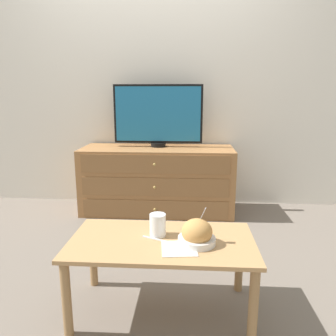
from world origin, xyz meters
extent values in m
plane|color=#70665B|center=(0.00, 0.00, 0.00)|extent=(12.00, 12.00, 0.00)
cube|color=white|center=(0.00, 0.03, 1.30)|extent=(12.00, 0.05, 2.60)
cube|color=#9E6B3D|center=(0.07, -0.28, 0.31)|extent=(1.41, 0.50, 0.61)
cube|color=brown|center=(0.07, -0.54, 0.10)|extent=(1.29, 0.01, 0.16)
sphere|color=tan|center=(0.07, -0.54, 0.10)|extent=(0.02, 0.02, 0.02)
cube|color=brown|center=(0.07, -0.54, 0.31)|extent=(1.29, 0.01, 0.16)
sphere|color=tan|center=(0.07, -0.54, 0.31)|extent=(0.02, 0.02, 0.02)
cube|color=brown|center=(0.07, -0.54, 0.51)|extent=(1.29, 0.01, 0.16)
sphere|color=tan|center=(0.07, -0.54, 0.51)|extent=(0.02, 0.02, 0.02)
cylinder|color=black|center=(0.07, -0.22, 0.63)|extent=(0.14, 0.14, 0.04)
cube|color=black|center=(0.07, -0.21, 0.92)|extent=(0.83, 0.04, 0.54)
cube|color=#1E6B9E|center=(0.07, -0.23, 0.92)|extent=(0.79, 0.01, 0.50)
cube|color=tan|center=(0.23, -1.78, 0.39)|extent=(0.91, 0.49, 0.02)
cylinder|color=#9C7549|center=(-0.19, -1.99, 0.19)|extent=(0.04, 0.04, 0.38)
cylinder|color=#9C7549|center=(0.65, -1.99, 0.19)|extent=(0.04, 0.04, 0.38)
cylinder|color=#9C7549|center=(-0.19, -1.57, 0.19)|extent=(0.04, 0.04, 0.38)
cylinder|color=#9C7549|center=(0.65, -1.57, 0.19)|extent=(0.04, 0.04, 0.38)
cylinder|color=silver|center=(0.40, -1.81, 0.41)|extent=(0.18, 0.18, 0.03)
ellipsoid|color=tan|center=(0.40, -1.81, 0.46)|extent=(0.15, 0.15, 0.12)
cube|color=silver|center=(0.41, -1.79, 0.49)|extent=(0.06, 0.02, 0.14)
cube|color=silver|center=(0.44, -1.79, 0.55)|extent=(0.02, 0.03, 0.03)
cylinder|color=#9E6638|center=(0.21, -1.73, 0.43)|extent=(0.07, 0.07, 0.07)
cylinder|color=white|center=(0.21, -1.73, 0.45)|extent=(0.08, 0.08, 0.11)
cube|color=silver|center=(0.32, -1.87, 0.40)|extent=(0.18, 0.18, 0.00)
cube|color=silver|center=(0.21, -1.78, 0.40)|extent=(0.16, 0.08, 0.01)
camera|label=1|loc=(0.36, -3.27, 1.10)|focal=35.00mm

